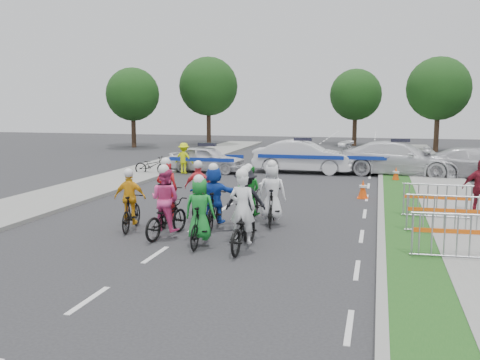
% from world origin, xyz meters
% --- Properties ---
extents(ground, '(90.00, 90.00, 0.00)m').
position_xyz_m(ground, '(0.00, 0.00, 0.00)').
color(ground, '#28282B').
rests_on(ground, ground).
extents(curb_right, '(0.20, 60.00, 0.12)m').
position_xyz_m(curb_right, '(5.10, 5.00, 0.06)').
color(curb_right, gray).
rests_on(curb_right, ground).
extents(grass_strip, '(1.20, 60.00, 0.11)m').
position_xyz_m(grass_strip, '(5.80, 5.00, 0.06)').
color(grass_strip, '#184917').
rests_on(grass_strip, ground).
extents(sidewalk_right, '(2.40, 60.00, 0.13)m').
position_xyz_m(sidewalk_right, '(7.60, 5.00, 0.07)').
color(sidewalk_right, gray).
rests_on(sidewalk_right, ground).
extents(sidewalk_left, '(3.00, 60.00, 0.13)m').
position_xyz_m(sidewalk_left, '(-6.50, 5.00, 0.07)').
color(sidewalk_left, gray).
rests_on(sidewalk_left, ground).
extents(rider_0, '(0.74, 1.98, 2.00)m').
position_xyz_m(rider_0, '(1.86, 0.94, 0.66)').
color(rider_0, black).
rests_on(rider_0, ground).
extents(rider_1, '(0.78, 1.73, 1.80)m').
position_xyz_m(rider_1, '(0.76, 1.02, 0.70)').
color(rider_1, black).
rests_on(rider_1, ground).
extents(rider_2, '(1.00, 1.99, 1.94)m').
position_xyz_m(rider_2, '(-0.42, 1.66, 0.72)').
color(rider_2, black).
rests_on(rider_2, ground).
extents(rider_3, '(0.93, 1.72, 1.75)m').
position_xyz_m(rider_3, '(-1.64, 2.11, 0.68)').
color(rider_3, black).
rests_on(rider_3, ground).
extents(rider_4, '(1.15, 1.95, 1.90)m').
position_xyz_m(rider_4, '(1.59, 2.34, 0.73)').
color(rider_4, black).
rests_on(rider_4, ground).
extents(rider_5, '(1.51, 1.81, 1.87)m').
position_xyz_m(rider_5, '(0.53, 2.92, 0.79)').
color(rider_5, black).
rests_on(rider_5, ground).
extents(rider_6, '(1.00, 2.01, 1.96)m').
position_xyz_m(rider_6, '(-0.97, 3.16, 0.65)').
color(rider_6, black).
rests_on(rider_6, ground).
extents(rider_7, '(0.84, 1.85, 1.91)m').
position_xyz_m(rider_7, '(2.02, 3.76, 0.74)').
color(rider_7, black).
rests_on(rider_7, ground).
extents(rider_8, '(0.76, 1.73, 1.73)m').
position_xyz_m(rider_8, '(1.23, 4.22, 0.65)').
color(rider_8, black).
rests_on(rider_8, ground).
extents(rider_9, '(0.92, 1.72, 1.78)m').
position_xyz_m(rider_9, '(-0.36, 4.21, 0.69)').
color(rider_9, black).
rests_on(rider_9, ground).
extents(police_car_0, '(4.06, 1.93, 1.34)m').
position_xyz_m(police_car_0, '(-3.53, 14.75, 0.67)').
color(police_car_0, silver).
rests_on(police_car_0, ground).
extents(police_car_1, '(4.98, 1.79, 1.63)m').
position_xyz_m(police_car_1, '(1.25, 15.70, 0.82)').
color(police_car_1, silver).
rests_on(police_car_1, ground).
extents(police_car_2, '(6.00, 3.20, 1.65)m').
position_xyz_m(police_car_2, '(5.97, 15.84, 0.83)').
color(police_car_2, silver).
rests_on(police_car_2, ground).
extents(civilian_sedan, '(5.14, 2.35, 1.46)m').
position_xyz_m(civilian_sedan, '(9.53, 15.40, 0.73)').
color(civilian_sedan, '#B6B6BB').
rests_on(civilian_sedan, ground).
extents(spectator_2, '(1.10, 0.55, 1.82)m').
position_xyz_m(spectator_2, '(8.04, 6.44, 0.91)').
color(spectator_2, maroon).
rests_on(spectator_2, ground).
extents(marshal_hiviz, '(1.05, 0.67, 1.54)m').
position_xyz_m(marshal_hiviz, '(-4.49, 13.92, 0.77)').
color(marshal_hiviz, '#D9EF0C').
rests_on(marshal_hiviz, ground).
extents(barrier_0, '(2.03, 0.62, 1.12)m').
position_xyz_m(barrier_0, '(6.70, 1.09, 0.56)').
color(barrier_0, '#A5A8AD').
rests_on(barrier_0, ground).
extents(barrier_1, '(2.01, 0.54, 1.12)m').
position_xyz_m(barrier_1, '(6.70, 3.50, 0.56)').
color(barrier_1, '#A5A8AD').
rests_on(barrier_1, ground).
extents(barrier_2, '(2.01, 0.54, 1.12)m').
position_xyz_m(barrier_2, '(6.70, 5.47, 0.56)').
color(barrier_2, '#A5A8AD').
rests_on(barrier_2, ground).
extents(cone_0, '(0.40, 0.40, 0.70)m').
position_xyz_m(cone_0, '(4.45, 8.89, 0.34)').
color(cone_0, '#F24C0C').
rests_on(cone_0, ground).
extents(cone_1, '(0.40, 0.40, 0.70)m').
position_xyz_m(cone_1, '(5.75, 13.47, 0.34)').
color(cone_1, '#F24C0C').
rests_on(cone_1, ground).
extents(parked_bike, '(1.78, 0.66, 0.92)m').
position_xyz_m(parked_bike, '(-5.84, 13.03, 0.46)').
color(parked_bike, black).
rests_on(parked_bike, ground).
extents(tree_0, '(4.20, 4.20, 6.30)m').
position_xyz_m(tree_0, '(-14.00, 28.00, 4.19)').
color(tree_0, '#382619').
rests_on(tree_0, ground).
extents(tree_1, '(4.55, 4.55, 6.82)m').
position_xyz_m(tree_1, '(9.00, 30.00, 4.54)').
color(tree_1, '#382619').
rests_on(tree_1, ground).
extents(tree_3, '(4.90, 4.90, 7.35)m').
position_xyz_m(tree_3, '(-9.00, 32.00, 4.89)').
color(tree_3, '#382619').
rests_on(tree_3, ground).
extents(tree_4, '(4.20, 4.20, 6.30)m').
position_xyz_m(tree_4, '(3.00, 34.00, 4.19)').
color(tree_4, '#382619').
rests_on(tree_4, ground).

